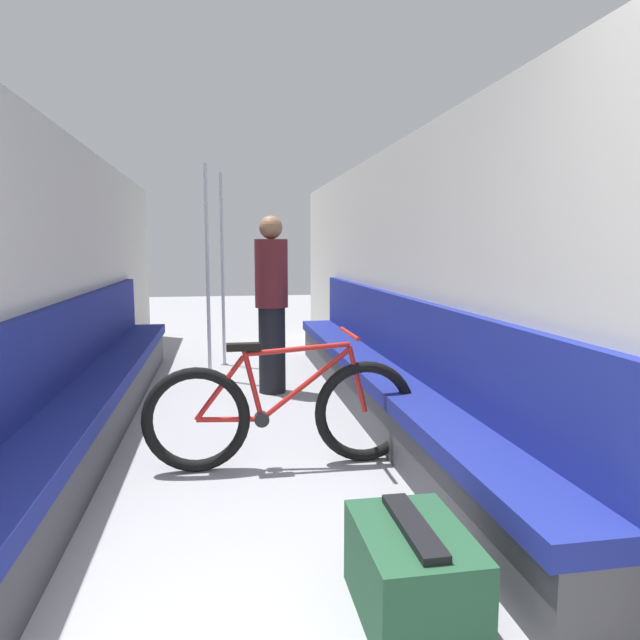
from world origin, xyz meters
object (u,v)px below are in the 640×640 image
Objects in this scene: grab_pole_near at (208,276)px; luggage_bag at (412,572)px; grab_pole_far at (223,273)px; bench_seat_row_left at (95,390)px; bench_seat_row_right at (382,379)px; bicycle at (282,413)px; passenger_standing at (272,303)px.

luggage_bag is (0.79, -3.96, -0.88)m from grab_pole_near.
grab_pole_far is 4.78m from luggage_bag.
grab_pole_near is at bearing 63.66° from bench_seat_row_left.
grab_pole_near reaches higher than bench_seat_row_left.
grab_pole_far is at bearing 67.72° from bench_seat_row_left.
grab_pole_near is at bearing 101.33° from luggage_bag.
grab_pole_near is at bearing 130.70° from bench_seat_row_right.
grab_pole_far is (-0.34, 3.14, 0.71)m from bicycle.
luggage_bag is (0.21, -3.33, -0.67)m from passenger_standing.
bench_seat_row_right reaches higher than luggage_bag.
luggage_bag is at bearing -155.47° from passenger_standing.
bench_seat_row_left is at bearing 145.66° from passenger_standing.
bicycle is at bearing -78.82° from grab_pole_near.
grab_pole_near reaches higher than bench_seat_row_right.
bicycle is 3.24m from grab_pole_far.
bicycle is (-0.87, -0.87, 0.02)m from bench_seat_row_right.
grab_pole_near is 3.83× the size of luggage_bag.
bench_seat_row_right is (2.14, 0.00, 0.00)m from bench_seat_row_left.
passenger_standing is at bearing -71.88° from grab_pole_far.
luggage_bag is at bearing -82.10° from grab_pole_far.
bench_seat_row_right is 2.53× the size of grab_pole_near.
passenger_standing is at bearing -47.35° from grab_pole_near.
luggage_bag is at bearing -64.86° from bicycle.
grab_pole_near reaches higher than luggage_bag.
luggage_bag is (0.31, -1.51, -0.17)m from bicycle.
luggage_bag is (1.58, -2.38, -0.14)m from bench_seat_row_left.
bench_seat_row_left is 2.86m from luggage_bag.
bench_seat_row_right is 1.23m from bicycle.
bicycle is 1.03× the size of passenger_standing.
bench_seat_row_left is at bearing 159.03° from bicycle.
bench_seat_row_left reaches higher than luggage_bag.
bench_seat_row_left is at bearing -116.34° from grab_pole_near.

